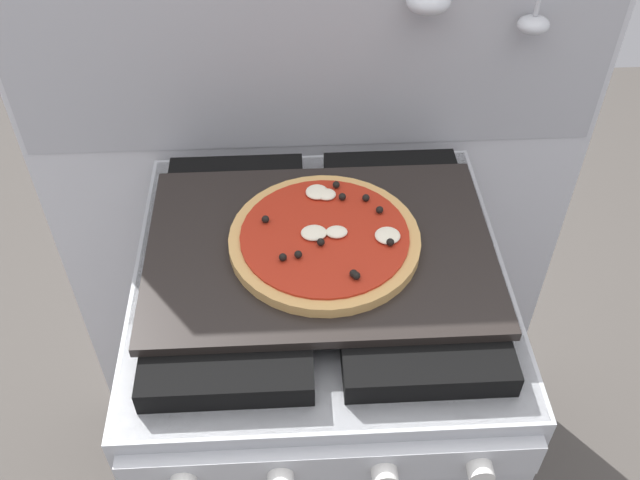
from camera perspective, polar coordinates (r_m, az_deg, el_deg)
kitchen_backsplash at (r=1.44m, az=-0.64°, el=5.34°), size 1.10×0.09×1.55m
stove at (r=1.47m, az=0.00°, el=-13.46°), size 0.60×0.64×0.90m
baking_tray at (r=1.11m, az=0.00°, el=-0.67°), size 0.54×0.38×0.02m
pizza_left at (r=1.10m, az=0.40°, el=0.26°), size 0.30×0.30×0.03m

